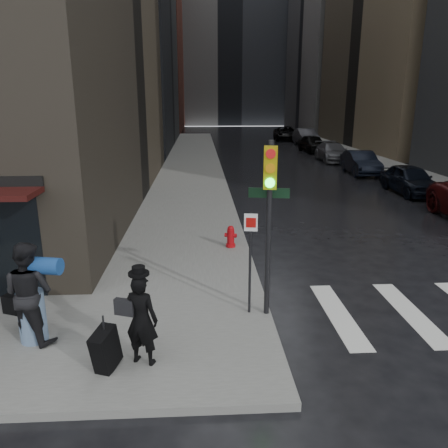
% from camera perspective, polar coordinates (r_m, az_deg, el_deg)
% --- Properties ---
extents(ground, '(140.00, 140.00, 0.00)m').
position_cam_1_polar(ground, '(8.69, -6.54, -15.30)').
color(ground, black).
rests_on(ground, ground).
extents(sidewalk_left, '(4.00, 50.00, 0.15)m').
position_cam_1_polar(sidewalk_left, '(34.71, -4.10, 8.57)').
color(sidewalk_left, slate).
rests_on(sidewalk_left, ground).
extents(sidewalk_right, '(3.00, 50.00, 0.15)m').
position_cam_1_polar(sidewalk_right, '(37.04, 17.51, 8.35)').
color(sidewalk_right, slate).
rests_on(sidewalk_right, ground).
extents(bldg_left_far, '(22.00, 20.00, 26.00)m').
position_cam_1_polar(bldg_left_far, '(71.24, -15.28, 22.26)').
color(bldg_left_far, maroon).
rests_on(bldg_left_far, ground).
extents(bldg_right_far, '(22.00, 20.00, 25.00)m').
position_cam_1_polar(bldg_right_far, '(70.66, 19.37, 21.60)').
color(bldg_right_far, slate).
rests_on(bldg_right_far, ground).
extents(bldg_distant, '(40.00, 12.00, 32.00)m').
position_cam_1_polar(bldg_distant, '(86.37, 0.51, 23.58)').
color(bldg_distant, slate).
rests_on(bldg_distant, ground).
extents(man_overcoat, '(1.16, 0.81, 1.79)m').
position_cam_1_polar(man_overcoat, '(7.60, -11.68, -12.68)').
color(man_overcoat, black).
rests_on(man_overcoat, ground).
extents(man_jeans, '(1.33, 1.11, 1.93)m').
position_cam_1_polar(man_jeans, '(8.79, -24.10, -8.13)').
color(man_jeans, black).
rests_on(man_jeans, ground).
extents(traffic_light, '(0.89, 0.48, 3.61)m').
position_cam_1_polar(traffic_light, '(8.57, 5.71, 2.26)').
color(traffic_light, black).
rests_on(traffic_light, ground).
extents(fire_hydrant, '(0.39, 0.29, 0.67)m').
position_cam_1_polar(fire_hydrant, '(13.31, 0.88, -1.76)').
color(fire_hydrant, '#A80A0F').
rests_on(fire_hydrant, ground).
extents(parked_car_1, '(1.73, 4.18, 1.42)m').
position_cam_1_polar(parked_car_1, '(23.48, 23.12, 5.38)').
color(parked_car_1, black).
rests_on(parked_car_1, ground).
extents(parked_car_2, '(1.70, 4.38, 1.42)m').
position_cam_1_polar(parked_car_2, '(28.81, 17.42, 7.66)').
color(parked_car_2, black).
rests_on(parked_car_2, ground).
extents(parked_car_3, '(2.03, 4.78, 1.37)m').
position_cam_1_polar(parked_car_3, '(34.44, 13.97, 9.12)').
color(parked_car_3, '#525257').
rests_on(parked_car_3, ground).
extents(parked_car_4, '(2.05, 4.48, 1.49)m').
position_cam_1_polar(parked_car_4, '(40.18, 11.50, 10.26)').
color(parked_car_4, black).
rests_on(parked_car_4, ground).
extents(parked_car_5, '(1.81, 5.09, 1.67)m').
position_cam_1_polar(parked_car_5, '(46.16, 10.64, 11.11)').
color(parked_car_5, '#3E3E43').
rests_on(parked_car_5, ground).
extents(parked_car_6, '(3.02, 5.73, 1.54)m').
position_cam_1_polar(parked_car_6, '(51.81, 8.09, 11.65)').
color(parked_car_6, black).
rests_on(parked_car_6, ground).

